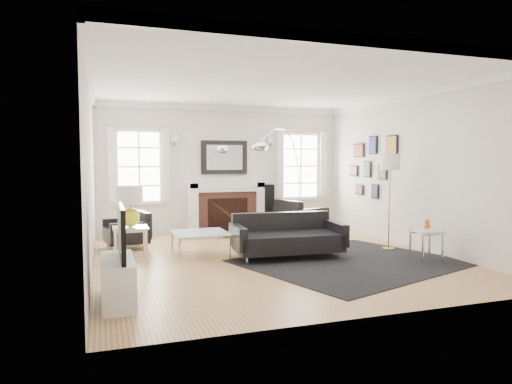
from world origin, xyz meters
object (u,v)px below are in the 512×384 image
object	(u,v)px
fireplace	(226,208)
coffee_table	(200,234)
armchair_right	(299,218)
arc_floor_lamp	(281,175)
armchair_left	(129,232)
sofa	(287,238)
gourd_lamp	(130,203)

from	to	relation	value
fireplace	coffee_table	xyz separation A→B (m)	(-1.07, -2.29, -0.18)
armchair_right	arc_floor_lamp	size ratio (longest dim) A/B	0.48
armchair_left	arc_floor_lamp	size ratio (longest dim) A/B	0.39
sofa	armchair_left	size ratio (longest dim) A/B	2.03
coffee_table	armchair_right	bearing A→B (deg)	31.37
armchair_right	coffee_table	xyz separation A→B (m)	(-2.46, -1.50, 0.02)
armchair_left	gourd_lamp	distance (m)	1.44
sofa	armchair_right	xyz separation A→B (m)	(1.14, 2.07, 0.02)
fireplace	sofa	size ratio (longest dim) A/B	0.92
fireplace	arc_floor_lamp	size ratio (longest dim) A/B	0.72
coffee_table	sofa	bearing A→B (deg)	-23.29
armchair_left	gourd_lamp	world-z (taller)	gourd_lamp
fireplace	gourd_lamp	distance (m)	3.39
gourd_lamp	arc_floor_lamp	distance (m)	3.70
fireplace	armchair_right	distance (m)	1.61
armchair_left	coffee_table	size ratio (longest dim) A/B	1.03
armchair_right	gourd_lamp	bearing A→B (deg)	-153.86
fireplace	armchair_right	size ratio (longest dim) A/B	1.52
sofa	arc_floor_lamp	world-z (taller)	arc_floor_lamp
armchair_left	sofa	bearing A→B (deg)	-33.79
armchair_left	coffee_table	bearing A→B (deg)	-43.92
coffee_table	arc_floor_lamp	bearing A→B (deg)	36.97
armchair_right	gourd_lamp	xyz separation A→B (m)	(-3.59, -1.76, 0.59)
sofa	arc_floor_lamp	size ratio (longest dim) A/B	0.79
sofa	armchair_right	world-z (taller)	armchair_right
armchair_left	armchair_right	xyz separation A→B (m)	(3.54, 0.46, 0.04)
armchair_right	armchair_left	bearing A→B (deg)	-172.54
armchair_left	armchair_right	world-z (taller)	armchair_right
armchair_left	gourd_lamp	xyz separation A→B (m)	(-0.05, -1.30, 0.63)
sofa	coffee_table	distance (m)	1.44
fireplace	sofa	xyz separation A→B (m)	(0.25, -2.86, -0.22)
gourd_lamp	armchair_right	bearing A→B (deg)	26.14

